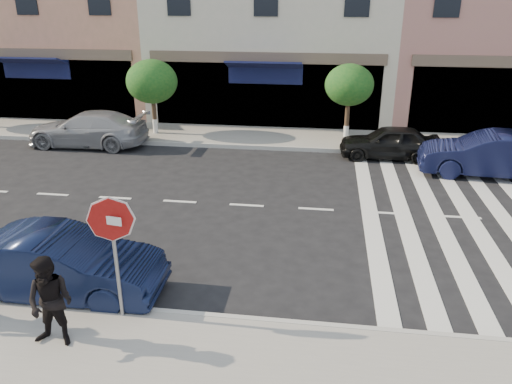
# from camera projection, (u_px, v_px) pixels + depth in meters

# --- Properties ---
(ground) EXTENTS (120.00, 120.00, 0.00)m
(ground) POSITION_uv_depth(u_px,v_px,m) (218.00, 278.00, 10.77)
(ground) COLOR black
(ground) RESTS_ON ground
(sidewalk_far) EXTENTS (60.00, 3.00, 0.15)m
(sidewalk_far) POSITION_uv_depth(u_px,v_px,m) (273.00, 138.00, 20.85)
(sidewalk_far) COLOR gray
(sidewalk_far) RESTS_ON ground
(street_tree_wb) EXTENTS (2.10, 2.10, 3.06)m
(street_tree_wb) POSITION_uv_depth(u_px,v_px,m) (152.00, 82.00, 20.47)
(street_tree_wb) COLOR #473323
(street_tree_wb) RESTS_ON sidewalk_far
(street_tree_c) EXTENTS (1.90, 1.90, 3.04)m
(street_tree_c) POSITION_uv_depth(u_px,v_px,m) (349.00, 85.00, 19.43)
(street_tree_c) COLOR #473323
(street_tree_c) RESTS_ON sidewalk_far
(stop_sign) EXTENTS (0.84, 0.18, 2.40)m
(stop_sign) POSITION_uv_depth(u_px,v_px,m) (112.00, 231.00, 8.65)
(stop_sign) COLOR gray
(stop_sign) RESTS_ON sidewalk_near
(walker) EXTENTS (0.82, 0.65, 1.65)m
(walker) POSITION_uv_depth(u_px,v_px,m) (51.00, 302.00, 8.26)
(walker) COLOR black
(walker) RESTS_ON sidewalk_near
(car_near_mid) EXTENTS (4.20, 1.51, 1.38)m
(car_near_mid) POSITION_uv_depth(u_px,v_px,m) (59.00, 264.00, 9.98)
(car_near_mid) COLOR black
(car_near_mid) RESTS_ON ground
(car_far_left) EXTENTS (4.75, 1.97, 1.37)m
(car_far_left) POSITION_uv_depth(u_px,v_px,m) (88.00, 129.00, 19.78)
(car_far_left) COLOR gray
(car_far_left) RESTS_ON ground
(car_far_mid) EXTENTS (3.59, 1.46, 1.22)m
(car_far_mid) POSITION_uv_depth(u_px,v_px,m) (389.00, 142.00, 18.33)
(car_far_mid) COLOR black
(car_far_mid) RESTS_ON ground
(car_far_right) EXTENTS (4.61, 1.95, 1.48)m
(car_far_right) POSITION_uv_depth(u_px,v_px,m) (490.00, 155.00, 16.50)
(car_far_right) COLOR black
(car_far_right) RESTS_ON ground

